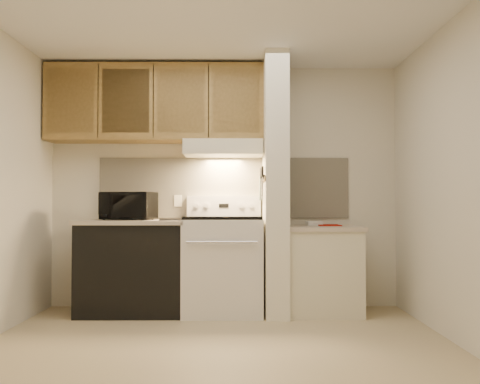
{
  "coord_description": "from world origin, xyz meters",
  "views": [
    {
      "loc": [
        0.14,
        -3.82,
        1.06
      ],
      "look_at": [
        0.16,
        0.75,
        1.17
      ],
      "focal_mm": 38.0,
      "sensor_mm": 36.0,
      "label": 1
    }
  ],
  "objects": [
    {
      "name": "backsplash",
      "position": [
        0.0,
        1.49,
        1.24
      ],
      "size": [
        2.6,
        0.02,
        0.63
      ],
      "primitive_type": "cube",
      "color": "beige",
      "rests_on": "wall_back"
    },
    {
      "name": "cab_door_b",
      "position": [
        -0.96,
        1.17,
        2.08
      ],
      "size": [
        0.46,
        0.01,
        0.63
      ],
      "primitive_type": "cube",
      "color": "olive",
      "rests_on": "upper_cabinets"
    },
    {
      "name": "knife_strip",
      "position": [
        0.39,
        1.1,
        1.32
      ],
      "size": [
        0.02,
        0.42,
        0.04
      ],
      "primitive_type": "cube",
      "color": "black",
      "rests_on": "partition_pillar"
    },
    {
      "name": "dishwasher_front",
      "position": [
        -0.88,
        1.17,
        0.43
      ],
      "size": [
        1.0,
        0.63,
        0.87
      ],
      "primitive_type": "cube",
      "color": "black",
      "rests_on": "floor"
    },
    {
      "name": "teal_jar",
      "position": [
        -1.23,
        1.39,
        0.96
      ],
      "size": [
        0.11,
        0.11,
        0.09
      ],
      "primitive_type": "cylinder",
      "rotation": [
        0.0,
        0.0,
        -0.33
      ],
      "color": "#265C5A",
      "rests_on": "left_countertop"
    },
    {
      "name": "oven_window",
      "position": [
        0.0,
        0.84,
        0.5
      ],
      "size": [
        0.5,
        0.01,
        0.3
      ],
      "primitive_type": "cube",
      "color": "black",
      "rests_on": "range_body"
    },
    {
      "name": "range_hood",
      "position": [
        0.0,
        1.28,
        1.62
      ],
      "size": [
        0.78,
        0.44,
        0.15
      ],
      "primitive_type": "cube",
      "color": "beige",
      "rests_on": "upper_cabinets"
    },
    {
      "name": "wall_back",
      "position": [
        0.0,
        1.5,
        1.25
      ],
      "size": [
        3.6,
        2.5,
        0.02
      ],
      "primitive_type": "cube",
      "rotation": [
        1.57,
        0.0,
        0.0
      ],
      "color": "beige",
      "rests_on": "floor"
    },
    {
      "name": "right_countertop",
      "position": [
        0.97,
        1.15,
        0.83
      ],
      "size": [
        0.74,
        0.64,
        0.04
      ],
      "primitive_type": "cube",
      "color": "#BDAD99",
      "rests_on": "right_cab_base"
    },
    {
      "name": "range_knob_right_inner",
      "position": [
        0.18,
        1.4,
        1.05
      ],
      "size": [
        0.05,
        0.02,
        0.05
      ],
      "primitive_type": "cylinder",
      "rotation": [
        1.57,
        0.0,
        0.0
      ],
      "color": "silver",
      "rests_on": "range_backguard"
    },
    {
      "name": "oven_handle",
      "position": [
        0.0,
        0.8,
        0.72
      ],
      "size": [
        0.65,
        0.02,
        0.02
      ],
      "primitive_type": "cylinder",
      "rotation": [
        0.0,
        1.57,
        0.0
      ],
      "color": "silver",
      "rests_on": "range_body"
    },
    {
      "name": "range_knob_left_outer",
      "position": [
        -0.28,
        1.4,
        1.05
      ],
      "size": [
        0.05,
        0.02,
        0.05
      ],
      "primitive_type": "cylinder",
      "rotation": [
        1.57,
        0.0,
        0.0
      ],
      "color": "silver",
      "rests_on": "range_backguard"
    },
    {
      "name": "wall_right",
      "position": [
        1.8,
        0.0,
        1.25
      ],
      "size": [
        0.02,
        3.0,
        2.5
      ],
      "primitive_type": "cube",
      "color": "beige",
      "rests_on": "floor"
    },
    {
      "name": "oven_mitt",
      "position": [
        0.38,
        1.32,
        1.23
      ],
      "size": [
        0.03,
        0.1,
        0.24
      ],
      "primitive_type": "cube",
      "color": "gray",
      "rests_on": "partition_pillar"
    },
    {
      "name": "knife_handle_b",
      "position": [
        0.38,
        1.03,
        1.37
      ],
      "size": [
        0.02,
        0.02,
        0.1
      ],
      "primitive_type": "cylinder",
      "color": "black",
      "rests_on": "knife_strip"
    },
    {
      "name": "knife_blade_b",
      "position": [
        0.38,
        1.01,
        1.21
      ],
      "size": [
        0.01,
        0.04,
        0.18
      ],
      "primitive_type": "cube",
      "color": "silver",
      "rests_on": "knife_strip"
    },
    {
      "name": "left_countertop",
      "position": [
        -0.88,
        1.17,
        0.89
      ],
      "size": [
        1.04,
        0.67,
        0.04
      ],
      "primitive_type": "cube",
      "color": "#BDAD99",
      "rests_on": "dishwasher_front"
    },
    {
      "name": "partition_pillar",
      "position": [
        0.51,
        1.15,
        1.25
      ],
      "size": [
        0.22,
        0.7,
        2.5
      ],
      "primitive_type": "cube",
      "color": "white",
      "rests_on": "floor"
    },
    {
      "name": "knife_blade_d",
      "position": [
        0.38,
        1.17,
        1.22
      ],
      "size": [
        0.01,
        0.04,
        0.16
      ],
      "primitive_type": "cube",
      "color": "silver",
      "rests_on": "knife_strip"
    },
    {
      "name": "cab_door_c",
      "position": [
        -0.42,
        1.17,
        2.08
      ],
      "size": [
        0.46,
        0.01,
        0.63
      ],
      "primitive_type": "cube",
      "color": "olive",
      "rests_on": "upper_cabinets"
    },
    {
      "name": "knife_blade_a",
      "position": [
        0.38,
        0.93,
        1.22
      ],
      "size": [
        0.01,
        0.03,
        0.16
      ],
      "primitive_type": "cube",
      "color": "silver",
      "rests_on": "knife_strip"
    },
    {
      "name": "hood_lip",
      "position": [
        0.0,
        1.07,
        1.58
      ],
      "size": [
        0.78,
        0.04,
        0.06
      ],
      "primitive_type": "cube",
      "color": "beige",
      "rests_on": "range_hood"
    },
    {
      "name": "cab_gap_a",
      "position": [
        -1.23,
        1.16,
        2.08
      ],
      "size": [
        0.01,
        0.01,
        0.73
      ],
      "primitive_type": "cube",
      "color": "black",
      "rests_on": "upper_cabinets"
    },
    {
      "name": "knife_handle_e",
      "position": [
        0.38,
        1.25,
        1.37
      ],
      "size": [
        0.02,
        0.02,
        0.1
      ],
      "primitive_type": "cylinder",
      "color": "black",
      "rests_on": "knife_strip"
    },
    {
      "name": "cab_gap_b",
      "position": [
        -0.69,
        1.16,
        2.08
      ],
      "size": [
        0.01,
        0.01,
        0.73
      ],
      "primitive_type": "cube",
      "color": "black",
      "rests_on": "upper_cabinets"
    },
    {
      "name": "cab_door_a",
      "position": [
        -1.51,
        1.17,
        2.08
      ],
      "size": [
        0.46,
        0.01,
        0.63
      ],
      "primitive_type": "cube",
      "color": "olive",
      "rests_on": "upper_cabinets"
    },
    {
      "name": "range_display",
      "position": [
        0.0,
        1.4,
        1.05
      ],
      "size": [
        0.1,
        0.01,
        0.04
      ],
      "primitive_type": "cube",
      "color": "black",
      "rests_on": "range_backguard"
    },
    {
      "name": "knife_blade_e",
      "position": [
        0.38,
        1.27,
        1.21
      ],
      "size": [
        0.01,
        0.04,
        0.18
      ],
      "primitive_type": "cube",
      "color": "silver",
      "rests_on": "knife_strip"
    },
    {
      "name": "range_body",
      "position": [
        0.0,
        1.16,
        0.46
      ],
      "size": [
        0.76,
        0.65,
        0.92
      ],
      "primitive_type": "cube",
      "color": "silver",
      "rests_on": "floor"
    },
    {
      "name": "range_knob_left_inner",
      "position": [
        -0.18,
        1.4,
        1.05
      ],
      "size": [
        0.05,
        0.02,
        0.05
      ],
      "primitive_type": "cylinder",
      "rotation": [
        1.57,
        0.0,
        0.0
      ],
      "color": "silver",
      "rests_on": "range_backguard"
    },
    {
      "name": "cab_door_d",
      "position": [
        0.13,
        1.17,
        2.08
      ],
      "size": [
        0.46,
        0.01,
        0.63
      ],
      "primitive_type": "cube",
      "color": "olive",
      "rests_on": "upper_cabinets"
    },
    {
      "name": "knife_blade_c",
      "position": [
        0.38,
        1.09,
        1.2
      ],
      "size": [
        0.01,
        0.04,
        0.2
      ],
      "primitive_type": "cube",
      "color": "silver",
      "rests_on": "knife_strip"
    },
    {
      "name": "floor",
      "position": [
        0.0,
        0.0,
        0.0
      ],
      "size": [
        3.6,
        3.6,
        0.0
      ],
      "primitive_type": "plane",
      "color": "tan",
      "rests_on": "ground"
    },
    {
      "name": "upper_cabinets",
      "position": [
        -0.69,
        1.32,
        2.08
      ],
      "size": [
        2.18,
        0.33,
        0.77
      ],
      "primitive_type": "cube",
      "color": "olive",
      "rests_on": "wall_back"
    },
    {
      "name": "range_backguard",
      "position": [
        0.0,
        1.44,
        1.05
      ],
      "size": [
        0.76,
        0.08,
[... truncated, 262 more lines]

